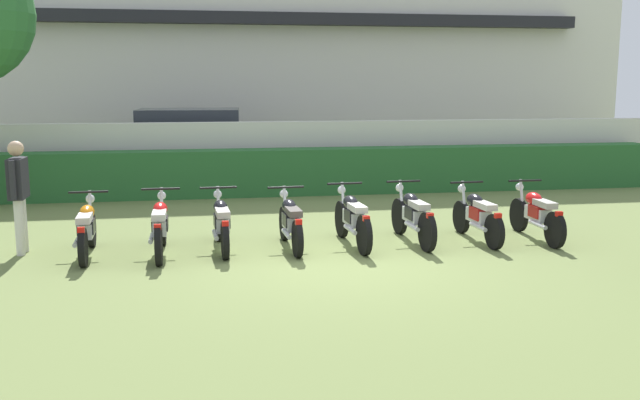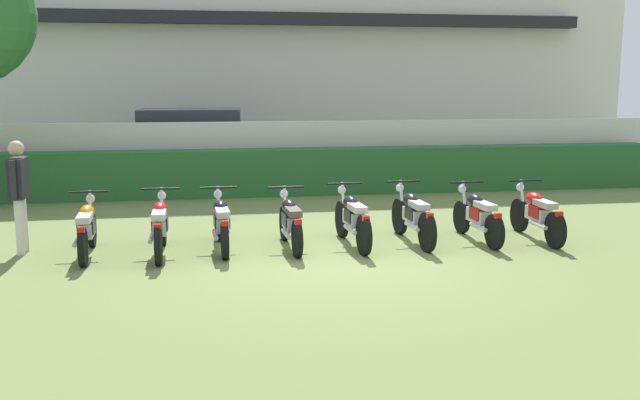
{
  "view_description": "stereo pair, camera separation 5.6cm",
  "coord_description": "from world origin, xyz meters",
  "px_view_note": "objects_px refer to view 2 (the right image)",
  "views": [
    {
      "loc": [
        -1.93,
        -10.1,
        2.66
      ],
      "look_at": [
        0.0,
        1.27,
        0.72
      ],
      "focal_mm": 40.03,
      "sensor_mm": 36.0,
      "label": 1
    },
    {
      "loc": [
        -1.87,
        -10.11,
        2.66
      ],
      "look_at": [
        0.0,
        1.27,
        0.72
      ],
      "focal_mm": 40.03,
      "sensor_mm": 36.0,
      "label": 2
    }
  ],
  "objects_px": {
    "motorcycle_in_row_2": "(221,222)",
    "motorcycle_in_row_6": "(478,215)",
    "motorcycle_in_row_7": "(537,214)",
    "motorcycle_in_row_1": "(160,226)",
    "inspector_person": "(19,187)",
    "parked_car": "(197,144)",
    "motorcycle_in_row_0": "(87,228)",
    "motorcycle_in_row_5": "(413,215)",
    "motorcycle_in_row_4": "(352,218)",
    "motorcycle_in_row_3": "(290,221)"
  },
  "relations": [
    {
      "from": "parked_car",
      "to": "motorcycle_in_row_4",
      "type": "distance_m",
      "value": 9.07
    },
    {
      "from": "motorcycle_in_row_0",
      "to": "motorcycle_in_row_5",
      "type": "distance_m",
      "value": 5.17
    },
    {
      "from": "parked_car",
      "to": "motorcycle_in_row_2",
      "type": "bearing_deg",
      "value": -83.61
    },
    {
      "from": "motorcycle_in_row_7",
      "to": "motorcycle_in_row_2",
      "type": "bearing_deg",
      "value": 88.33
    },
    {
      "from": "motorcycle_in_row_5",
      "to": "inspector_person",
      "type": "height_order",
      "value": "inspector_person"
    },
    {
      "from": "parked_car",
      "to": "inspector_person",
      "type": "bearing_deg",
      "value": -103.92
    },
    {
      "from": "motorcycle_in_row_1",
      "to": "motorcycle_in_row_5",
      "type": "bearing_deg",
      "value": -87.9
    },
    {
      "from": "motorcycle_in_row_2",
      "to": "motorcycle_in_row_3",
      "type": "height_order",
      "value": "motorcycle_in_row_2"
    },
    {
      "from": "motorcycle_in_row_0",
      "to": "motorcycle_in_row_7",
      "type": "xyz_separation_m",
      "value": [
        7.29,
        -0.03,
        0.01
      ]
    },
    {
      "from": "parked_car",
      "to": "motorcycle_in_row_1",
      "type": "relative_size",
      "value": 2.34
    },
    {
      "from": "motorcycle_in_row_2",
      "to": "motorcycle_in_row_6",
      "type": "relative_size",
      "value": 1.0
    },
    {
      "from": "motorcycle_in_row_1",
      "to": "motorcycle_in_row_6",
      "type": "height_order",
      "value": "motorcycle_in_row_1"
    },
    {
      "from": "motorcycle_in_row_3",
      "to": "motorcycle_in_row_6",
      "type": "relative_size",
      "value": 0.96
    },
    {
      "from": "motorcycle_in_row_4",
      "to": "motorcycle_in_row_5",
      "type": "bearing_deg",
      "value": -90.14
    },
    {
      "from": "motorcycle_in_row_3",
      "to": "motorcycle_in_row_6",
      "type": "distance_m",
      "value": 3.15
    },
    {
      "from": "motorcycle_in_row_1",
      "to": "motorcycle_in_row_6",
      "type": "distance_m",
      "value": 5.17
    },
    {
      "from": "motorcycle_in_row_6",
      "to": "motorcycle_in_row_7",
      "type": "bearing_deg",
      "value": -96.26
    },
    {
      "from": "motorcycle_in_row_1",
      "to": "inspector_person",
      "type": "relative_size",
      "value": 1.12
    },
    {
      "from": "parked_car",
      "to": "inspector_person",
      "type": "height_order",
      "value": "parked_car"
    },
    {
      "from": "motorcycle_in_row_6",
      "to": "motorcycle_in_row_7",
      "type": "distance_m",
      "value": 1.03
    },
    {
      "from": "motorcycle_in_row_1",
      "to": "motorcycle_in_row_5",
      "type": "xyz_separation_m",
      "value": [
        4.07,
        0.17,
        0.0
      ]
    },
    {
      "from": "parked_car",
      "to": "motorcycle_in_row_1",
      "type": "xyz_separation_m",
      "value": [
        -0.51,
        -8.8,
        -0.48
      ]
    },
    {
      "from": "inspector_person",
      "to": "motorcycle_in_row_0",
      "type": "bearing_deg",
      "value": -19.62
    },
    {
      "from": "motorcycle_in_row_4",
      "to": "motorcycle_in_row_0",
      "type": "bearing_deg",
      "value": 86.9
    },
    {
      "from": "motorcycle_in_row_3",
      "to": "motorcycle_in_row_6",
      "type": "bearing_deg",
      "value": -92.41
    },
    {
      "from": "motorcycle_in_row_3",
      "to": "motorcycle_in_row_7",
      "type": "xyz_separation_m",
      "value": [
        4.17,
        -0.05,
        0.01
      ]
    },
    {
      "from": "motorcycle_in_row_2",
      "to": "motorcycle_in_row_7",
      "type": "bearing_deg",
      "value": -94.31
    },
    {
      "from": "parked_car",
      "to": "motorcycle_in_row_0",
      "type": "xyz_separation_m",
      "value": [
        -1.61,
        -8.73,
        -0.5
      ]
    },
    {
      "from": "motorcycle_in_row_2",
      "to": "motorcycle_in_row_4",
      "type": "height_order",
      "value": "motorcycle_in_row_4"
    },
    {
      "from": "motorcycle_in_row_2",
      "to": "motorcycle_in_row_6",
      "type": "bearing_deg",
      "value": -93.87
    },
    {
      "from": "motorcycle_in_row_1",
      "to": "inspector_person",
      "type": "bearing_deg",
      "value": 78.27
    },
    {
      "from": "motorcycle_in_row_3",
      "to": "motorcycle_in_row_1",
      "type": "bearing_deg",
      "value": 89.73
    },
    {
      "from": "parked_car",
      "to": "motorcycle_in_row_7",
      "type": "bearing_deg",
      "value": -53.42
    },
    {
      "from": "motorcycle_in_row_0",
      "to": "motorcycle_in_row_3",
      "type": "xyz_separation_m",
      "value": [
        3.12,
        0.02,
        -0.0
      ]
    },
    {
      "from": "motorcycle_in_row_2",
      "to": "motorcycle_in_row_6",
      "type": "height_order",
      "value": "same"
    },
    {
      "from": "motorcycle_in_row_3",
      "to": "motorcycle_in_row_4",
      "type": "relative_size",
      "value": 0.91
    },
    {
      "from": "motorcycle_in_row_6",
      "to": "inspector_person",
      "type": "relative_size",
      "value": 1.06
    },
    {
      "from": "parked_car",
      "to": "motorcycle_in_row_1",
      "type": "bearing_deg",
      "value": -89.74
    },
    {
      "from": "motorcycle_in_row_1",
      "to": "motorcycle_in_row_0",
      "type": "bearing_deg",
      "value": 86.34
    },
    {
      "from": "motorcycle_in_row_1",
      "to": "motorcycle_in_row_7",
      "type": "relative_size",
      "value": 1.03
    },
    {
      "from": "motorcycle_in_row_7",
      "to": "inspector_person",
      "type": "xyz_separation_m",
      "value": [
        -8.32,
        0.4,
        0.6
      ]
    },
    {
      "from": "motorcycle_in_row_4",
      "to": "motorcycle_in_row_7",
      "type": "height_order",
      "value": "motorcycle_in_row_4"
    },
    {
      "from": "motorcycle_in_row_6",
      "to": "motorcycle_in_row_7",
      "type": "relative_size",
      "value": 0.97
    },
    {
      "from": "motorcycle_in_row_2",
      "to": "inspector_person",
      "type": "bearing_deg",
      "value": 82.58
    },
    {
      "from": "motorcycle_in_row_7",
      "to": "motorcycle_in_row_1",
      "type": "bearing_deg",
      "value": 90.25
    },
    {
      "from": "motorcycle_in_row_3",
      "to": "inspector_person",
      "type": "relative_size",
      "value": 1.02
    },
    {
      "from": "motorcycle_in_row_2",
      "to": "motorcycle_in_row_7",
      "type": "distance_m",
      "value": 5.27
    },
    {
      "from": "parked_car",
      "to": "motorcycle_in_row_5",
      "type": "height_order",
      "value": "parked_car"
    },
    {
      "from": "motorcycle_in_row_7",
      "to": "motorcycle_in_row_0",
      "type": "bearing_deg",
      "value": 89.68
    },
    {
      "from": "motorcycle_in_row_0",
      "to": "parked_car",
      "type": "bearing_deg",
      "value": -13.04
    }
  ]
}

